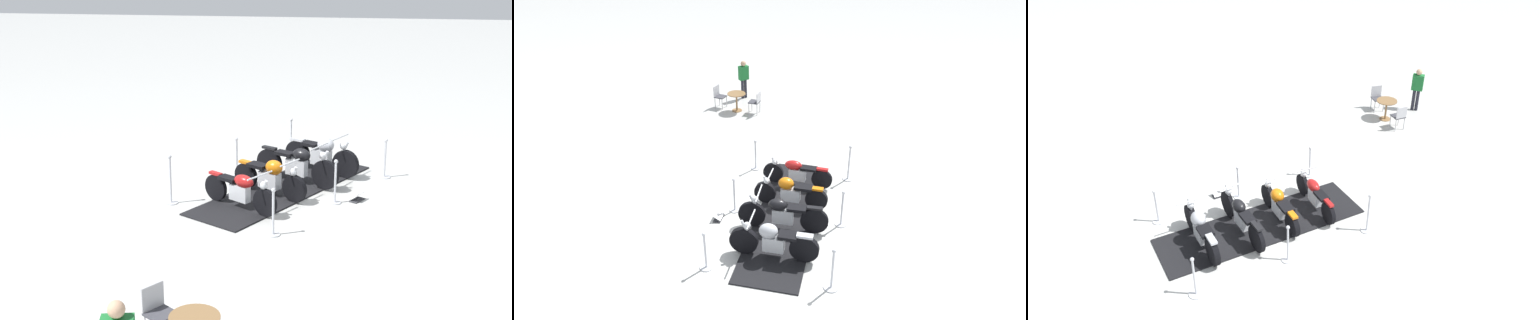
{
  "view_description": "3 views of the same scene",
  "coord_description": "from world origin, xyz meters",
  "views": [
    {
      "loc": [
        15.71,
        1.43,
        5.67
      ],
      "look_at": [
        1.26,
        -0.49,
        1.11
      ],
      "focal_mm": 49.12,
      "sensor_mm": 36.0,
      "label": 1
    },
    {
      "loc": [
        -9.43,
        3.56,
        7.5
      ],
      "look_at": [
        2.11,
        -0.22,
        0.59
      ],
      "focal_mm": 32.51,
      "sensor_mm": 36.0,
      "label": 2
    },
    {
      "loc": [
        -8.65,
        -5.88,
        8.61
      ],
      "look_at": [
        2.12,
        0.58,
        0.71
      ],
      "focal_mm": 36.01,
      "sensor_mm": 36.0,
      "label": 3
    }
  ],
  "objects": [
    {
      "name": "ground_plane",
      "position": [
        0.0,
        0.0,
        0.0
      ],
      "size": [
        80.0,
        80.0,
        0.0
      ],
      "primitive_type": "plane",
      "color": "silver"
    },
    {
      "name": "display_platform",
      "position": [
        0.0,
        0.0,
        0.02
      ],
      "size": [
        5.49,
        4.16,
        0.04
      ],
      "primitive_type": "cube",
      "rotation": [
        0.0,
        0.0,
        2.6
      ],
      "color": "black",
      "rests_on": "ground_plane"
    },
    {
      "name": "motorcycle_maroon",
      "position": [
        1.41,
        -0.8,
        0.47
      ],
      "size": [
        1.28,
        1.78,
        0.9
      ],
      "rotation": [
        0.0,
        0.0,
        0.98
      ],
      "color": "black",
      "rests_on": "display_platform"
    },
    {
      "name": "motorcycle_copper",
      "position": [
        0.48,
        -0.25,
        0.48
      ],
      "size": [
        1.22,
        1.81,
        0.91
      ],
      "rotation": [
        0.0,
        0.0,
        1.01
      ],
      "color": "black",
      "rests_on": "display_platform"
    },
    {
      "name": "motorcycle_black",
      "position": [
        -0.45,
        0.31,
        0.52
      ],
      "size": [
        1.25,
        2.09,
        1.04
      ],
      "rotation": [
        0.0,
        0.0,
        1.07
      ],
      "color": "black",
      "rests_on": "display_platform"
    },
    {
      "name": "motorcycle_chrome",
      "position": [
        -1.38,
        0.86,
        0.51
      ],
      "size": [
        1.21,
        1.93,
        1.02
      ],
      "rotation": [
        0.0,
        0.0,
        1.04
      ],
      "color": "black",
      "rests_on": "display_platform"
    },
    {
      "name": "stanchion_right_rear",
      "position": [
        -1.24,
        2.43,
        0.33
      ],
      "size": [
        0.32,
        0.32,
        1.01
      ],
      "color": "silver",
      "rests_on": "ground_plane"
    },
    {
      "name": "stanchion_right_front",
      "position": [
        2.73,
        0.05,
        0.36
      ],
      "size": [
        0.29,
        0.29,
        1.01
      ],
      "color": "silver",
      "rests_on": "ground_plane"
    },
    {
      "name": "stanchion_left_mid",
      "position": [
        -0.74,
        -1.24,
        0.36
      ],
      "size": [
        0.3,
        0.3,
        1.06
      ],
      "color": "silver",
      "rests_on": "ground_plane"
    },
    {
      "name": "stanchion_left_front",
      "position": [
        1.24,
        -2.43,
        0.4
      ],
      "size": [
        0.3,
        0.3,
        1.15
      ],
      "color": "silver",
      "rests_on": "ground_plane"
    },
    {
      "name": "stanchion_right_mid",
      "position": [
        0.74,
        1.24,
        0.37
      ],
      "size": [
        0.29,
        0.29,
        1.04
      ],
      "color": "silver",
      "rests_on": "ground_plane"
    },
    {
      "name": "stanchion_left_rear",
      "position": [
        -2.73,
        -0.05,
        0.34
      ],
      "size": [
        0.34,
        0.34,
        1.09
      ],
      "color": "silver",
      "rests_on": "ground_plane"
    },
    {
      "name": "info_placard",
      "position": [
        0.51,
        1.75,
        0.06
      ],
      "size": [
        0.45,
        0.38,
        0.2
      ],
      "rotation": [
        0.0,
        0.0,
        5.74
      ],
      "color": "#333338",
      "rests_on": "ground_plane"
    },
    {
      "name": "cafe_table",
      "position": [
        7.35,
        -0.54,
        0.55
      ],
      "size": [
        0.72,
        0.72,
        0.74
      ],
      "color": "olive",
      "rests_on": "ground_plane"
    },
    {
      "name": "cafe_chair_near_table",
      "position": [
        6.86,
        -1.19,
        0.52
      ],
      "size": [
        0.56,
        0.56,
        0.89
      ],
      "rotation": [
        0.0,
        0.0,
        0.93
      ],
      "color": "#B7B7BC",
      "rests_on": "ground_plane"
    },
    {
      "name": "cafe_chair_across_table",
      "position": [
        7.93,
        0.05,
        0.53
      ],
      "size": [
        0.57,
        0.57,
        0.9
      ],
      "rotation": [
        0.0,
        0.0,
        -2.35
      ],
      "color": "#B7B7BC",
      "rests_on": "ground_plane"
    },
    {
      "name": "bystander_person",
      "position": [
        8.61,
        -1.19,
        0.96
      ],
      "size": [
        0.29,
        0.43,
        1.62
      ],
      "rotation": [
        0.0,
        0.0,
        3.33
      ],
      "color": "#23232D",
      "rests_on": "ground_plane"
    }
  ]
}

